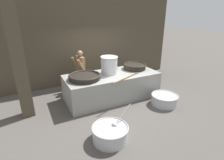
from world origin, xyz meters
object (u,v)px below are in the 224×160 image
cook (81,69)px  prep_bowl_meat (164,99)px  stock_pot (109,65)px  prep_bowl_vegetables (110,133)px  giant_wok_far (135,66)px  giant_wok_near (85,77)px

cook → prep_bowl_meat: size_ratio=1.80×
stock_pot → cook: 1.33m
prep_bowl_vegetables → prep_bowl_meat: bearing=17.7°
cook → giant_wok_far: bearing=140.4°
stock_pot → prep_bowl_vegetables: size_ratio=0.54×
giant_wok_near → prep_bowl_vegetables: size_ratio=0.91×
giant_wok_near → stock_pot: (0.99, 0.18, 0.23)m
cook → giant_wok_near: bearing=67.4°
giant_wok_near → prep_bowl_meat: size_ratio=1.17×
cook → prep_bowl_vegetables: (-0.33, -3.28, -0.67)m
giant_wok_near → prep_bowl_vegetables: (-0.09, -2.06, -0.79)m
cook → prep_bowl_vegetables: bearing=72.8°
stock_pot → prep_bowl_meat: stock_pot is taller
giant_wok_far → cook: cook is taller
cook → prep_bowl_meat: 3.37m
prep_bowl_vegetables → stock_pot: bearing=64.3°
giant_wok_far → stock_pot: 1.15m
prep_bowl_vegetables → prep_bowl_meat: size_ratio=1.28×
prep_bowl_meat → stock_pot: bearing=134.1°
prep_bowl_vegetables → giant_wok_near: bearing=87.6°
giant_wok_far → prep_bowl_vegetables: size_ratio=0.77×
giant_wok_near → stock_pot: stock_pot is taller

